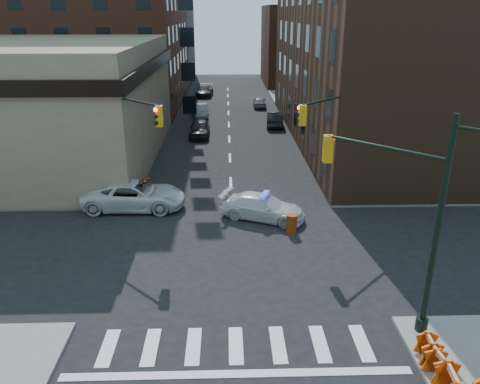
{
  "coord_description": "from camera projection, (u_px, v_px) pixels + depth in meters",
  "views": [
    {
      "loc": [
        -0.25,
        -20.28,
        11.05
      ],
      "look_at": [
        0.42,
        2.62,
        2.2
      ],
      "focal_mm": 35.0,
      "sensor_mm": 36.0,
      "label": 1
    }
  ],
  "objects": [
    {
      "name": "signal_pole_ne",
      "position": [
        334.0,
        138.0,
        26.49
      ],
      "size": [
        3.67,
        3.58,
        8.0
      ],
      "rotation": [
        0.0,
        0.0,
        -2.36
      ],
      "color": "black",
      "rests_on": "sidewalk_ne"
    },
    {
      "name": "barrel_bank",
      "position": [
        147.0,
        185.0,
        30.48
      ],
      "size": [
        0.58,
        0.58,
        0.98
      ],
      "primitive_type": "cylinder",
      "rotation": [
        0.0,
        0.0,
        -0.06
      ],
      "color": "#C03809",
      "rests_on": "ground"
    },
    {
      "name": "parked_car_efar",
      "position": [
        260.0,
        102.0,
        57.69
      ],
      "size": [
        1.63,
        3.84,
        1.3
      ],
      "primitive_type": "imported",
      "rotation": [
        0.0,
        0.0,
        3.12
      ],
      "color": "gray",
      "rests_on": "ground"
    },
    {
      "name": "parked_car_wnear",
      "position": [
        200.0,
        128.0,
        44.01
      ],
      "size": [
        1.86,
        4.58,
        1.56
      ],
      "primitive_type": "imported",
      "rotation": [
        0.0,
        0.0,
        0.0
      ],
      "color": "black",
      "rests_on": "ground"
    },
    {
      "name": "barricade_se_c",
      "position": [
        438.0,
        365.0,
        14.83
      ],
      "size": [
        0.7,
        1.23,
        0.88
      ],
      "primitive_type": null,
      "rotation": [
        0.0,
        0.0,
        1.67
      ],
      "color": "red",
      "rests_on": "sidewalk_se"
    },
    {
      "name": "parked_car_wfar",
      "position": [
        201.0,
        111.0,
        52.44
      ],
      "size": [
        1.97,
        4.33,
        1.38
      ],
      "primitive_type": "imported",
      "rotation": [
        0.0,
        0.0,
        0.12
      ],
      "color": "gray",
      "rests_on": "ground"
    },
    {
      "name": "bank_building",
      "position": [
        10.0,
        102.0,
        36.19
      ],
      "size": [
        22.0,
        22.0,
        9.0
      ],
      "primitive_type": "cube",
      "color": "#8F7E5E",
      "rests_on": "ground"
    },
    {
      "name": "signal_pole_se",
      "position": [
        408.0,
        210.0,
        16.25
      ],
      "size": [
        5.4,
        5.27,
        8.0
      ],
      "rotation": [
        0.0,
        0.0,
        2.36
      ],
      "color": "black",
      "rests_on": "sidewalk_se"
    },
    {
      "name": "commercial_row_ne",
      "position": [
        374.0,
        60.0,
        41.71
      ],
      "size": [
        14.0,
        34.0,
        14.0
      ],
      "primitive_type": "cube",
      "color": "#452C1B",
      "rests_on": "ground"
    },
    {
      "name": "tree_ne_near",
      "position": [
        305.0,
        94.0,
        46.09
      ],
      "size": [
        3.0,
        3.0,
        4.85
      ],
      "color": "black",
      "rests_on": "sidewalk_ne"
    },
    {
      "name": "pedestrian_c",
      "position": [
        30.0,
        192.0,
        27.78
      ],
      "size": [
        1.15,
        0.93,
        1.82
      ],
      "primitive_type": "imported",
      "rotation": [
        0.0,
        0.0,
        0.54
      ],
      "color": "black",
      "rests_on": "sidewalk_nw"
    },
    {
      "name": "sidewalk_nw",
      "position": [
        25.0,
        116.0,
        52.77
      ],
      "size": [
        34.0,
        54.5,
        0.15
      ],
      "primitive_type": "cube",
      "color": "gray",
      "rests_on": "ground"
    },
    {
      "name": "pedestrian_b",
      "position": [
        20.0,
        190.0,
        27.73
      ],
      "size": [
        1.01,
        0.8,
        2.0
      ],
      "primitive_type": "imported",
      "rotation": [
        0.0,
        0.0,
        -0.05
      ],
      "color": "black",
      "rests_on": "sidewalk_nw"
    },
    {
      "name": "pickup",
      "position": [
        134.0,
        195.0,
        27.84
      ],
      "size": [
        6.08,
        2.91,
        1.67
      ],
      "primitive_type": "imported",
      "rotation": [
        0.0,
        0.0,
        1.55
      ],
      "color": "silver",
      "rests_on": "ground"
    },
    {
      "name": "pedestrian_a",
      "position": [
        112.0,
        192.0,
        27.94
      ],
      "size": [
        0.71,
        0.58,
        1.69
      ],
      "primitive_type": "imported",
      "rotation": [
        0.0,
        0.0,
        -0.33
      ],
      "color": "black",
      "rests_on": "sidewalk_nw"
    },
    {
      "name": "filler_nw",
      "position": [
        130.0,
        31.0,
        77.38
      ],
      "size": [
        20.0,
        18.0,
        16.0
      ],
      "primitive_type": "cube",
      "color": "brown",
      "rests_on": "ground"
    },
    {
      "name": "filler_ne",
      "position": [
        314.0,
        45.0,
        75.2
      ],
      "size": [
        16.0,
        16.0,
        12.0
      ],
      "primitive_type": "cube",
      "color": "#582B1B",
      "rests_on": "ground"
    },
    {
      "name": "signal_pole_nw",
      "position": [
        127.0,
        140.0,
        26.15
      ],
      "size": [
        3.58,
        3.67,
        8.0
      ],
      "rotation": [
        0.0,
        0.0,
        -0.79
      ],
      "color": "black",
      "rests_on": "sidewalk_nw"
    },
    {
      "name": "barricade_se_a",
      "position": [
        430.0,
        352.0,
        15.41
      ],
      "size": [
        0.64,
        1.18,
        0.86
      ],
      "primitive_type": null,
      "rotation": [
        0.0,
        0.0,
        1.51
      ],
      "color": "#C63709",
      "rests_on": "sidewalk_se"
    },
    {
      "name": "sidewalk_ne",
      "position": [
        427.0,
        113.0,
        54.04
      ],
      "size": [
        34.0,
        54.5,
        0.15
      ],
      "primitive_type": "cube",
      "color": "gray",
      "rests_on": "ground"
    },
    {
      "name": "apartment_block",
      "position": [
        71.0,
        3.0,
        55.36
      ],
      "size": [
        25.0,
        25.0,
        24.0
      ],
      "primitive_type": "cube",
      "color": "#582B1B",
      "rests_on": "ground"
    },
    {
      "name": "ground",
      "position": [
        233.0,
        253.0,
        22.9
      ],
      "size": [
        140.0,
        140.0,
        0.0
      ],
      "primitive_type": "plane",
      "color": "black",
      "rests_on": "ground"
    },
    {
      "name": "barricade_nw_a",
      "position": [
        108.0,
        188.0,
        29.63
      ],
      "size": [
        1.26,
        0.85,
        0.87
      ],
      "primitive_type": null,
      "rotation": [
        0.0,
        0.0,
        0.25
      ],
      "color": "orange",
      "rests_on": "sidewalk_nw"
    },
    {
      "name": "barricade_nw_b",
      "position": [
        89.0,
        191.0,
        28.93
      ],
      "size": [
        1.44,
        0.91,
        1.01
      ],
      "primitive_type": null,
      "rotation": [
        0.0,
        0.0,
        -0.18
      ],
      "color": "#C05A09",
      "rests_on": "sidewalk_nw"
    },
    {
      "name": "parked_car_enear",
      "position": [
        275.0,
        119.0,
        48.08
      ],
      "size": [
        1.93,
        4.69,
        1.51
      ],
      "primitive_type": "imported",
      "rotation": [
        0.0,
        0.0,
        3.07
      ],
      "color": "black",
      "rests_on": "ground"
    },
    {
      "name": "barrel_road",
      "position": [
        292.0,
        223.0,
        24.93
      ],
      "size": [
        0.59,
        0.59,
        1.0
      ],
      "primitive_type": "cylinder",
      "rotation": [
        0.0,
        0.0,
        0.04
      ],
      "color": "#CC4609",
      "rests_on": "ground"
    },
    {
      "name": "tree_ne_far",
      "position": [
        294.0,
        82.0,
        53.55
      ],
      "size": [
        3.0,
        3.0,
        4.85
      ],
      "color": "black",
      "rests_on": "sidewalk_ne"
    },
    {
      "name": "police_car",
      "position": [
        263.0,
        207.0,
        26.52
      ],
      "size": [
        5.2,
        3.64,
        1.4
      ],
      "primitive_type": "imported",
      "rotation": [
        0.0,
        0.0,
        1.18
      ],
      "color": "silver",
      "rests_on": "ground"
    },
    {
      "name": "parked_car_wdeep",
      "position": [
        204.0,
        91.0,
        65.09
      ],
      "size": [
        2.52,
        5.33,
        1.5
      ],
      "primitive_type": "imported",
      "rotation": [
        0.0,
        0.0,
        -0.08
      ],
      "color": "black",
      "rests_on": "ground"
    }
  ]
}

